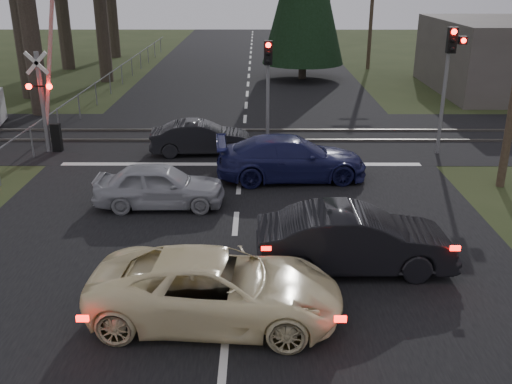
{
  "coord_description": "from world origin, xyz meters",
  "views": [
    {
      "loc": [
        0.61,
        -11.4,
        6.51
      ],
      "look_at": [
        0.57,
        2.07,
        1.3
      ],
      "focal_mm": 40.0,
      "sensor_mm": 36.0,
      "label": 1
    }
  ],
  "objects_px": {
    "utility_pole_mid": "(372,0)",
    "silver_car": "(160,186)",
    "traffic_signal_right": "(450,67)",
    "traffic_signal_center": "(268,75)",
    "blue_sedan": "(291,158)",
    "dark_car_far": "(201,138)",
    "cream_coupe": "(217,288)",
    "crossing_signal": "(48,99)",
    "dark_hatchback": "(354,240)"
  },
  "relations": [
    {
      "from": "utility_pole_mid",
      "to": "dark_hatchback",
      "type": "distance_m",
      "value": 30.34
    },
    {
      "from": "crossing_signal",
      "to": "blue_sedan",
      "type": "distance_m",
      "value": 9.61
    },
    {
      "from": "cream_coupe",
      "to": "dark_car_far",
      "type": "xyz_separation_m",
      "value": [
        -1.36,
        11.13,
        -0.07
      ]
    },
    {
      "from": "utility_pole_mid",
      "to": "blue_sedan",
      "type": "bearing_deg",
      "value": -106.21
    },
    {
      "from": "traffic_signal_right",
      "to": "cream_coupe",
      "type": "xyz_separation_m",
      "value": [
        -7.75,
        -11.08,
        -2.62
      ]
    },
    {
      "from": "dark_hatchback",
      "to": "silver_car",
      "type": "relative_size",
      "value": 1.19
    },
    {
      "from": "traffic_signal_right",
      "to": "silver_car",
      "type": "xyz_separation_m",
      "value": [
        -9.82,
        -5.21,
        -2.67
      ]
    },
    {
      "from": "cream_coupe",
      "to": "blue_sedan",
      "type": "height_order",
      "value": "blue_sedan"
    },
    {
      "from": "utility_pole_mid",
      "to": "silver_car",
      "type": "distance_m",
      "value": 28.19
    },
    {
      "from": "dark_hatchback",
      "to": "dark_car_far",
      "type": "xyz_separation_m",
      "value": [
        -4.4,
        9.06,
        -0.12
      ]
    },
    {
      "from": "dark_car_far",
      "to": "traffic_signal_right",
      "type": "bearing_deg",
      "value": -94.81
    },
    {
      "from": "utility_pole_mid",
      "to": "dark_car_far",
      "type": "height_order",
      "value": "utility_pole_mid"
    },
    {
      "from": "traffic_signal_right",
      "to": "utility_pole_mid",
      "type": "relative_size",
      "value": 0.52
    },
    {
      "from": "silver_car",
      "to": "utility_pole_mid",
      "type": "bearing_deg",
      "value": -23.56
    },
    {
      "from": "crossing_signal",
      "to": "utility_pole_mid",
      "type": "xyz_separation_m",
      "value": [
        15.77,
        20.21,
        2.67
      ]
    },
    {
      "from": "cream_coupe",
      "to": "traffic_signal_center",
      "type": "bearing_deg",
      "value": -1.39
    },
    {
      "from": "blue_sedan",
      "to": "traffic_signal_center",
      "type": "bearing_deg",
      "value": 5.6
    },
    {
      "from": "dark_hatchback",
      "to": "traffic_signal_right",
      "type": "bearing_deg",
      "value": -28.75
    },
    {
      "from": "crossing_signal",
      "to": "utility_pole_mid",
      "type": "relative_size",
      "value": 0.77
    },
    {
      "from": "cream_coupe",
      "to": "dark_hatchback",
      "type": "bearing_deg",
      "value": -51.6
    },
    {
      "from": "crossing_signal",
      "to": "blue_sedan",
      "type": "height_order",
      "value": "crossing_signal"
    },
    {
      "from": "crossing_signal",
      "to": "cream_coupe",
      "type": "distance_m",
      "value": 13.48
    },
    {
      "from": "crossing_signal",
      "to": "blue_sedan",
      "type": "relative_size",
      "value": 1.4
    },
    {
      "from": "traffic_signal_center",
      "to": "silver_car",
      "type": "bearing_deg",
      "value": -117.04
    },
    {
      "from": "traffic_signal_right",
      "to": "blue_sedan",
      "type": "bearing_deg",
      "value": -154.5
    },
    {
      "from": "utility_pole_mid",
      "to": "cream_coupe",
      "type": "bearing_deg",
      "value": -105.39
    },
    {
      "from": "traffic_signal_center",
      "to": "blue_sedan",
      "type": "distance_m",
      "value": 4.55
    },
    {
      "from": "utility_pole_mid",
      "to": "dark_hatchback",
      "type": "relative_size",
      "value": 1.99
    },
    {
      "from": "silver_car",
      "to": "traffic_signal_right",
      "type": "bearing_deg",
      "value": -62.91
    },
    {
      "from": "traffic_signal_right",
      "to": "dark_hatchback",
      "type": "xyz_separation_m",
      "value": [
        -4.71,
        -9.02,
        -2.57
      ]
    },
    {
      "from": "cream_coupe",
      "to": "dark_car_far",
      "type": "relative_size",
      "value": 1.31
    },
    {
      "from": "cream_coupe",
      "to": "blue_sedan",
      "type": "xyz_separation_m",
      "value": [
        1.93,
        8.31,
        0.03
      ]
    },
    {
      "from": "crossing_signal",
      "to": "silver_car",
      "type": "bearing_deg",
      "value": -47.81
    },
    {
      "from": "utility_pole_mid",
      "to": "dark_car_far",
      "type": "bearing_deg",
      "value": -116.15
    },
    {
      "from": "traffic_signal_center",
      "to": "dark_car_far",
      "type": "distance_m",
      "value": 3.56
    },
    {
      "from": "cream_coupe",
      "to": "dark_hatchback",
      "type": "relative_size",
      "value": 1.1
    },
    {
      "from": "traffic_signal_center",
      "to": "cream_coupe",
      "type": "bearing_deg",
      "value": -95.58
    },
    {
      "from": "dark_car_far",
      "to": "traffic_signal_center",
      "type": "bearing_deg",
      "value": -70.16
    },
    {
      "from": "traffic_signal_right",
      "to": "traffic_signal_center",
      "type": "relative_size",
      "value": 1.15
    },
    {
      "from": "crossing_signal",
      "to": "dark_hatchback",
      "type": "relative_size",
      "value": 1.54
    },
    {
      "from": "crossing_signal",
      "to": "dark_hatchback",
      "type": "bearing_deg",
      "value": -42.68
    },
    {
      "from": "utility_pole_mid",
      "to": "silver_car",
      "type": "bearing_deg",
      "value": -112.71
    },
    {
      "from": "utility_pole_mid",
      "to": "dark_car_far",
      "type": "xyz_separation_m",
      "value": [
        -10.06,
        -20.48,
        -4.1
      ]
    },
    {
      "from": "traffic_signal_center",
      "to": "dark_car_far",
      "type": "height_order",
      "value": "traffic_signal_center"
    },
    {
      "from": "crossing_signal",
      "to": "traffic_signal_center",
      "type": "bearing_deg",
      "value": 6.15
    },
    {
      "from": "traffic_signal_right",
      "to": "dark_car_far",
      "type": "distance_m",
      "value": 9.49
    },
    {
      "from": "cream_coupe",
      "to": "silver_car",
      "type": "bearing_deg",
      "value": 23.61
    },
    {
      "from": "silver_car",
      "to": "dark_hatchback",
      "type": "bearing_deg",
      "value": -127.53
    },
    {
      "from": "traffic_signal_right",
      "to": "silver_car",
      "type": "relative_size",
      "value": 1.24
    },
    {
      "from": "crossing_signal",
      "to": "dark_car_far",
      "type": "relative_size",
      "value": 1.84
    }
  ]
}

